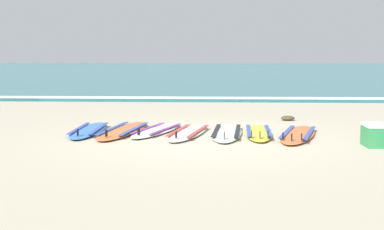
# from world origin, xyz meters

# --- Properties ---
(ground_plane) EXTENTS (80.00, 80.00, 0.00)m
(ground_plane) POSITION_xyz_m (0.00, 0.00, 0.00)
(ground_plane) COLOR #B7AD93
(sea) EXTENTS (80.00, 60.00, 0.10)m
(sea) POSITION_xyz_m (0.00, 36.43, 0.05)
(sea) COLOR teal
(sea) RESTS_ON ground
(wave_foam_strip) EXTENTS (80.00, 0.72, 0.11)m
(wave_foam_strip) POSITION_xyz_m (0.00, 6.79, 0.06)
(wave_foam_strip) COLOR white
(wave_foam_strip) RESTS_ON ground
(surfboard_0) EXTENTS (0.55, 2.10, 0.18)m
(surfboard_0) POSITION_xyz_m (-2.18, 0.53, 0.04)
(surfboard_0) COLOR #3875CC
(surfboard_0) RESTS_ON ground
(surfboard_1) EXTENTS (0.92, 2.42, 0.18)m
(surfboard_1) POSITION_xyz_m (-1.52, 0.53, 0.04)
(surfboard_1) COLOR orange
(surfboard_1) RESTS_ON ground
(surfboard_2) EXTENTS (1.08, 2.07, 0.18)m
(surfboard_2) POSITION_xyz_m (-0.89, 0.57, 0.04)
(surfboard_2) COLOR white
(surfboard_2) RESTS_ON ground
(surfboard_3) EXTENTS (0.92, 2.14, 0.18)m
(surfboard_3) POSITION_xyz_m (-0.29, 0.33, 0.04)
(surfboard_3) COLOR silver
(surfboard_3) RESTS_ON ground
(surfboard_4) EXTENTS (0.70, 2.21, 0.18)m
(surfboard_4) POSITION_xyz_m (0.41, 0.36, 0.04)
(surfboard_4) COLOR silver
(surfboard_4) RESTS_ON ground
(surfboard_5) EXTENTS (0.59, 2.00, 0.18)m
(surfboard_5) POSITION_xyz_m (0.98, 0.37, 0.04)
(surfboard_5) COLOR yellow
(surfboard_5) RESTS_ON ground
(surfboard_6) EXTENTS (1.15, 2.27, 0.18)m
(surfboard_6) POSITION_xyz_m (1.68, 0.21, 0.04)
(surfboard_6) COLOR orange
(surfboard_6) RESTS_ON ground
(cooler_box) EXTENTS (0.31, 0.46, 0.38)m
(cooler_box) POSITION_xyz_m (2.72, -0.71, 0.19)
(cooler_box) COLOR #338C4C
(cooler_box) RESTS_ON ground
(seaweed_clump_near_shoreline) EXTENTS (0.30, 0.24, 0.11)m
(seaweed_clump_near_shoreline) POSITION_xyz_m (1.81, 2.35, 0.05)
(seaweed_clump_near_shoreline) COLOR #4C4228
(seaweed_clump_near_shoreline) RESTS_ON ground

